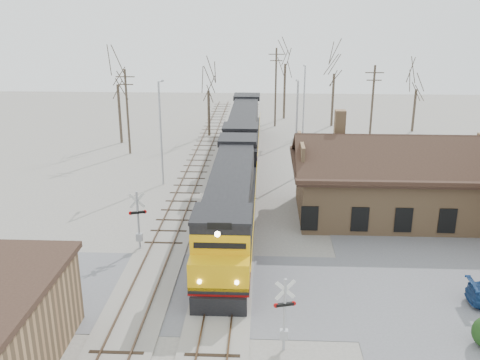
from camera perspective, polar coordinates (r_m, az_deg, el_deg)
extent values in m
plane|color=#9B968C|center=(31.14, -1.89, -11.77)|extent=(140.00, 140.00, 0.00)
cube|color=#5B5B60|center=(31.14, -1.89, -11.75)|extent=(60.00, 9.00, 0.03)
cube|color=#9B968C|center=(44.69, -0.38, -1.99)|extent=(3.40, 90.00, 0.12)
cube|color=#473323|center=(44.70, -1.30, -1.85)|extent=(0.08, 90.00, 0.14)
cube|color=#473323|center=(44.63, 0.54, -1.88)|extent=(0.08, 90.00, 0.14)
cube|color=#9B968C|center=(45.15, -6.09, -1.89)|extent=(3.40, 90.00, 0.12)
cube|color=#473323|center=(45.22, -7.00, -1.74)|extent=(0.08, 90.00, 0.14)
cube|color=#473323|center=(45.01, -5.19, -1.77)|extent=(0.08, 90.00, 0.14)
cube|color=#94704C|center=(42.29, 15.85, -1.14)|extent=(14.00, 8.00, 4.00)
cube|color=black|center=(41.66, 16.10, 1.58)|extent=(15.20, 9.20, 0.30)
cube|color=black|center=(39.24, 16.96, 2.00)|extent=(15.00, 4.71, 2.66)
cube|color=black|center=(43.55, 15.56, 3.72)|extent=(15.00, 4.71, 2.66)
cube|color=#94704C|center=(41.68, 10.60, 5.85)|extent=(0.80, 0.80, 2.20)
cube|color=black|center=(31.91, -1.73, -9.77)|extent=(2.67, 4.28, 1.07)
cube|color=black|center=(44.61, -0.37, -1.31)|extent=(2.67, 4.28, 1.07)
cube|color=black|center=(37.82, -0.94, -3.65)|extent=(3.21, 21.38, 0.37)
cube|color=maroon|center=(37.91, -0.94, -3.98)|extent=(3.23, 21.38, 0.13)
cube|color=black|center=(38.49, -0.83, -0.61)|extent=(2.78, 15.50, 2.99)
cube|color=black|center=(29.93, -1.92, -6.40)|extent=(3.21, 2.99, 2.99)
cube|color=#E3A60B|center=(28.71, -2.19, -9.57)|extent=(3.21, 1.92, 1.50)
cube|color=black|center=(28.59, -2.33, -13.40)|extent=(2.99, 0.25, 1.07)
cylinder|color=#FFF2CC|center=(26.72, -2.43, -5.79)|extent=(0.30, 0.10, 0.30)
cube|color=black|center=(52.18, 0.10, 1.65)|extent=(2.67, 4.28, 1.07)
cube|color=black|center=(65.60, 0.66, 5.15)|extent=(2.67, 4.28, 1.07)
cube|color=black|center=(58.65, 0.41, 4.41)|extent=(3.21, 21.38, 0.37)
cube|color=maroon|center=(58.71, 0.41, 4.19)|extent=(3.23, 21.38, 0.13)
cube|color=black|center=(59.57, 0.47, 6.27)|extent=(2.78, 15.50, 2.99)
cube|color=black|center=(50.58, 0.05, 4.06)|extent=(3.21, 2.99, 2.99)
cube|color=black|center=(49.07, -0.05, 2.50)|extent=(3.21, 1.92, 1.50)
cube|color=black|center=(48.52, -0.11, 0.34)|extent=(2.99, 0.25, 1.07)
cylinder|color=#A5A8AD|center=(25.63, 4.77, -14.16)|extent=(0.13, 0.13, 3.77)
cube|color=silver|center=(24.95, 4.85, -11.61)|extent=(0.96, 0.30, 0.99)
cube|color=silver|center=(24.95, 4.85, -11.61)|extent=(0.96, 0.30, 0.99)
cube|color=black|center=(25.33, 4.81, -13.09)|extent=(0.86, 0.37, 0.14)
cylinder|color=#B20C0C|center=(25.22, 3.86, -13.21)|extent=(0.24, 0.14, 0.23)
cylinder|color=#B20C0C|center=(25.45, 5.74, -12.96)|extent=(0.24, 0.14, 0.23)
cube|color=#A5A8AD|center=(26.20, 4.71, -16.07)|extent=(0.38, 0.28, 0.47)
cylinder|color=#A5A8AD|center=(35.65, -10.80, -4.34)|extent=(0.14, 0.14, 4.12)
cube|color=silver|center=(35.13, -10.94, -2.17)|extent=(1.04, 0.37, 1.08)
cube|color=silver|center=(35.13, -10.94, -2.17)|extent=(1.04, 0.37, 1.08)
cube|color=black|center=(35.42, -10.86, -3.42)|extent=(0.93, 0.43, 0.15)
cylinder|color=#B20C0C|center=(35.45, -10.11, -3.35)|extent=(0.26, 0.15, 0.25)
cylinder|color=#B20C0C|center=(35.40, -11.60, -3.48)|extent=(0.26, 0.15, 0.25)
cube|color=#A5A8AD|center=(36.10, -10.69, -6.00)|extent=(0.41, 0.31, 0.51)
cylinder|color=#A5A8AD|center=(47.58, -8.44, 4.84)|extent=(0.18, 0.18, 9.27)
cylinder|color=#A5A8AD|center=(47.62, -8.49, 10.41)|extent=(0.12, 1.80, 0.12)
cube|color=#A5A8AD|center=(48.41, -8.31, 10.42)|extent=(0.25, 0.50, 0.12)
cylinder|color=#A5A8AD|center=(49.04, 6.04, 5.23)|extent=(0.18, 0.18, 9.08)
cylinder|color=#A5A8AD|center=(49.11, 6.16, 10.52)|extent=(0.12, 1.80, 0.12)
cube|color=#A5A8AD|center=(49.92, 6.10, 10.53)|extent=(0.25, 0.50, 0.12)
cylinder|color=#A5A8AD|center=(64.69, 6.83, 8.22)|extent=(0.18, 0.18, 8.66)
cylinder|color=#A5A8AD|center=(64.97, 6.92, 12.03)|extent=(0.12, 1.80, 0.12)
cube|color=#A5A8AD|center=(65.78, 6.87, 12.02)|extent=(0.25, 0.50, 0.12)
cylinder|color=#382D23|center=(58.42, -11.91, 7.08)|extent=(0.24, 0.24, 9.10)
cube|color=#382D23|center=(57.83, -12.16, 10.72)|extent=(2.00, 0.10, 0.10)
cube|color=#382D23|center=(57.93, -12.10, 9.93)|extent=(1.60, 0.10, 0.10)
cylinder|color=#382D23|center=(70.62, 3.83, 9.78)|extent=(0.24, 0.24, 10.16)
cube|color=#382D23|center=(70.10, 3.90, 13.24)|extent=(2.00, 0.10, 0.10)
cube|color=#382D23|center=(70.18, 3.89, 12.59)|extent=(1.60, 0.10, 0.10)
cylinder|color=#382D23|center=(60.56, 13.89, 7.43)|extent=(0.24, 0.24, 9.31)
cube|color=#382D23|center=(59.98, 14.17, 11.04)|extent=(2.00, 0.10, 0.10)
cube|color=#382D23|center=(60.08, 14.11, 10.29)|extent=(1.60, 0.10, 0.10)
cylinder|color=#382D23|center=(63.62, -12.71, 6.88)|extent=(0.32, 0.32, 6.80)
cylinder|color=#382D23|center=(65.34, -3.34, 7.07)|extent=(0.32, 0.32, 5.62)
cylinder|color=#382D23|center=(75.82, 4.77, 9.39)|extent=(0.32, 0.32, 7.63)
cylinder|color=#382D23|center=(72.04, 9.86, 8.40)|extent=(0.32, 0.32, 6.87)
cylinder|color=#382D23|center=(71.42, 18.07, 7.06)|extent=(0.32, 0.32, 5.35)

